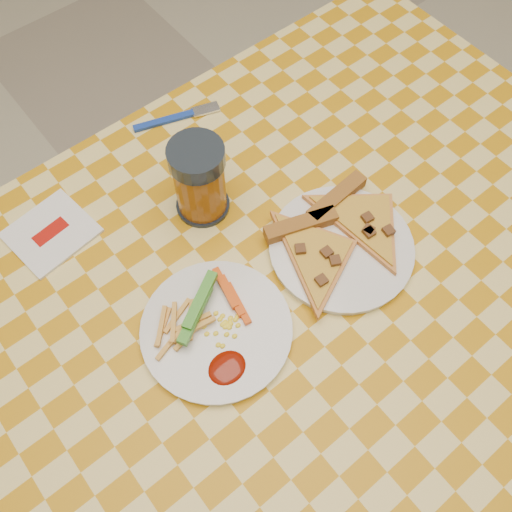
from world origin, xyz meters
The scene contains 9 objects.
ground centered at (0.00, 0.00, 0.00)m, with size 8.00×8.00×0.00m, color beige.
table centered at (0.00, 0.00, 0.68)m, with size 1.28×0.88×0.76m.
plate_left centered at (-0.11, 0.01, 0.76)m, with size 0.21×0.21×0.01m, color silver.
plate_right centered at (0.13, 0.00, 0.76)m, with size 0.22×0.22×0.01m, color silver.
fries_veggies centered at (-0.12, 0.02, 0.78)m, with size 0.17×0.16×0.04m.
pizza_slices centered at (0.13, 0.01, 0.78)m, with size 0.28×0.26×0.02m.
drink_glass centered at (0.01, 0.20, 0.83)m, with size 0.09×0.09×0.14m.
napkin centered at (-0.21, 0.31, 0.76)m, with size 0.14×0.13×0.01m.
fork centered at (0.08, 0.38, 0.76)m, with size 0.16×0.07×0.01m.
Camera 1 is at (-0.25, -0.26, 1.53)m, focal length 40.00 mm.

